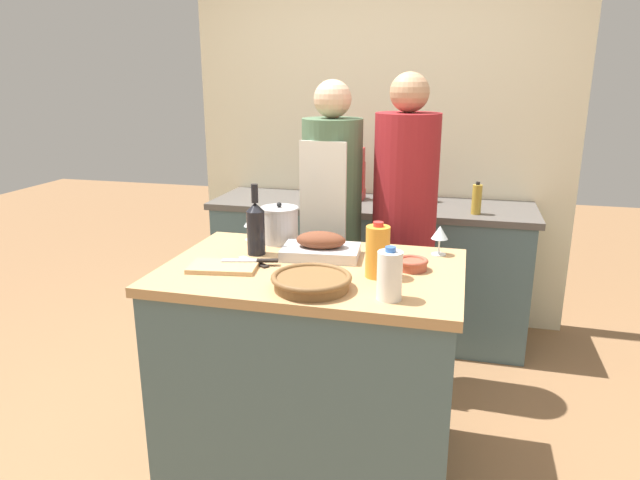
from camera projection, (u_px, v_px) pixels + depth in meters
ground_plane at (313, 459)px, 2.59m from camera, size 12.00×12.00×0.00m
kitchen_island at (313, 368)px, 2.46m from camera, size 1.21×0.81×0.92m
back_counter at (369, 268)px, 3.80m from camera, size 2.06×0.60×0.89m
back_wall at (381, 137)px, 3.89m from camera, size 2.56×0.10×2.55m
roasting_pan at (321, 247)px, 2.44m from camera, size 0.35×0.24×0.11m
wicker_basket at (311, 281)px, 2.08m from camera, size 0.30×0.30×0.06m
cutting_board at (223, 267)px, 2.30m from camera, size 0.29×0.20×0.02m
stock_pot at (280, 225)px, 2.65m from camera, size 0.18×0.18×0.19m
mixing_bowl at (412, 264)px, 2.29m from camera, size 0.13×0.13×0.05m
juice_jug at (378, 251)px, 2.19m from camera, size 0.09×0.09×0.22m
milk_jug at (390, 275)px, 1.97m from camera, size 0.09×0.09×0.19m
wine_bottle_green at (256, 227)px, 2.46m from camera, size 0.08×0.08×0.31m
wine_glass_left at (251, 221)px, 2.69m from camera, size 0.07×0.07×0.13m
wine_glass_right at (440, 234)px, 2.46m from camera, size 0.07×0.07×0.13m
knife_chef at (252, 261)px, 2.34m from camera, size 0.23×0.08×0.01m
knife_paring at (254, 262)px, 2.38m from camera, size 0.17×0.13×0.01m
stand_mixer at (351, 178)px, 3.75m from camera, size 0.18×0.14×0.34m
condiment_bottle_tall at (429, 192)px, 3.69m from camera, size 0.06×0.06×0.14m
condiment_bottle_short at (477, 199)px, 3.35m from camera, size 0.06×0.06×0.19m
person_cook_aproned at (332, 221)px, 3.06m from camera, size 0.32×0.33×1.66m
person_cook_guest at (404, 221)px, 2.98m from camera, size 0.33×0.33×1.70m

